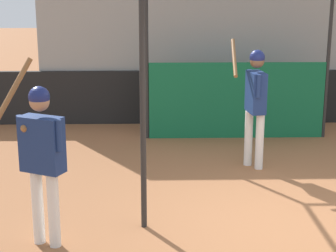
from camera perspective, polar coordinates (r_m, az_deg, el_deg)
name	(u,v)px	position (r m, az deg, el deg)	size (l,w,h in m)	color
ground_plane	(293,225)	(7.18, 12.56, -9.80)	(60.00, 60.00, 0.00)	#935B38
outfield_wall	(235,97)	(11.87, 6.82, 2.96)	(24.00, 0.12, 1.11)	black
bleacher_section	(224,38)	(13.74, 5.73, 8.92)	(8.15, 4.00, 3.19)	#9E9E99
batting_cage	(244,76)	(9.87, 7.69, 5.03)	(3.45, 4.07, 2.99)	#282828
player_batter	(255,96)	(8.92, 8.84, 3.01)	(0.52, 0.89, 2.01)	white
player_waiting	(41,150)	(6.30, -12.73, -2.42)	(0.82, 0.56, 2.10)	white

